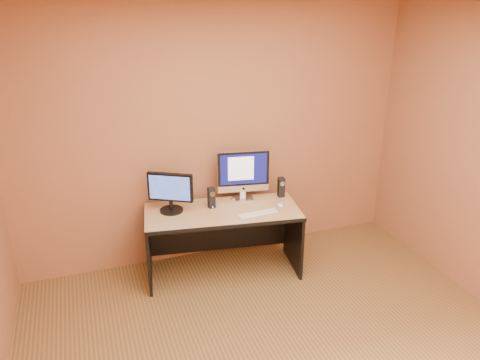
% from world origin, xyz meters
% --- Properties ---
extents(walls, '(4.00, 4.00, 2.60)m').
position_xyz_m(walls, '(0.00, 0.00, 1.30)').
color(walls, '#955B3C').
rests_on(walls, ground).
extents(desk, '(1.55, 0.85, 0.68)m').
position_xyz_m(desk, '(-0.08, 1.56, 0.34)').
color(desk, tan).
rests_on(desk, ground).
extents(imac, '(0.55, 0.28, 0.50)m').
position_xyz_m(imac, '(0.21, 1.76, 0.93)').
color(imac, '#BDBDC1').
rests_on(imac, desk).
extents(second_monitor, '(0.49, 0.41, 0.39)m').
position_xyz_m(second_monitor, '(-0.54, 1.71, 0.87)').
color(second_monitor, black).
rests_on(second_monitor, desk).
extents(speaker_left, '(0.07, 0.07, 0.20)m').
position_xyz_m(speaker_left, '(-0.15, 1.66, 0.78)').
color(speaker_left, black).
rests_on(speaker_left, desk).
extents(speaker_right, '(0.07, 0.07, 0.20)m').
position_xyz_m(speaker_right, '(0.59, 1.68, 0.78)').
color(speaker_right, black).
rests_on(speaker_right, desk).
extents(keyboard, '(0.40, 0.13, 0.02)m').
position_xyz_m(keyboard, '(0.22, 1.36, 0.69)').
color(keyboard, silver).
rests_on(keyboard, desk).
extents(mouse, '(0.05, 0.09, 0.03)m').
position_xyz_m(mouse, '(0.48, 1.45, 0.70)').
color(mouse, white).
rests_on(mouse, desk).
extents(cable_a, '(0.04, 0.20, 0.01)m').
position_xyz_m(cable_a, '(0.28, 1.84, 0.68)').
color(cable_a, black).
rests_on(cable_a, desk).
extents(cable_b, '(0.11, 0.13, 0.01)m').
position_xyz_m(cable_b, '(0.13, 1.84, 0.68)').
color(cable_b, black).
rests_on(cable_b, desk).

